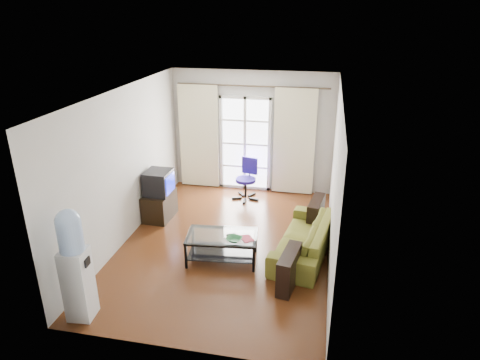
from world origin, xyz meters
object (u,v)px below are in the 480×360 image
tv_stand (160,205)px  water_cooler (75,263)px  sofa (304,238)px  coffee_table (222,244)px  crt_tv (157,182)px  task_chair (246,187)px

tv_stand → water_cooler: size_ratio=0.45×
tv_stand → sofa: bearing=-12.2°
coffee_table → water_cooler: size_ratio=0.75×
crt_tv → water_cooler: water_cooler is taller
crt_tv → water_cooler: bearing=-87.4°
coffee_table → crt_tv: size_ratio=2.25×
task_chair → crt_tv: bearing=-125.1°
sofa → water_cooler: bearing=-42.5°
crt_tv → sofa: bearing=-12.8°
crt_tv → water_cooler: 2.99m
crt_tv → tv_stand: bearing=91.6°
sofa → crt_tv: 3.03m
task_chair → sofa: bearing=-40.9°
tv_stand → crt_tv: bearing=-87.5°
sofa → tv_stand: sofa is taller
crt_tv → water_cooler: size_ratio=0.33×
tv_stand → crt_tv: crt_tv is taller
tv_stand → task_chair: 1.98m
sofa → tv_stand: (-2.90, 0.75, -0.02)m
sofa → crt_tv: bearing=-95.1°
coffee_table → tv_stand: size_ratio=1.68×
coffee_table → task_chair: task_chair is taller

